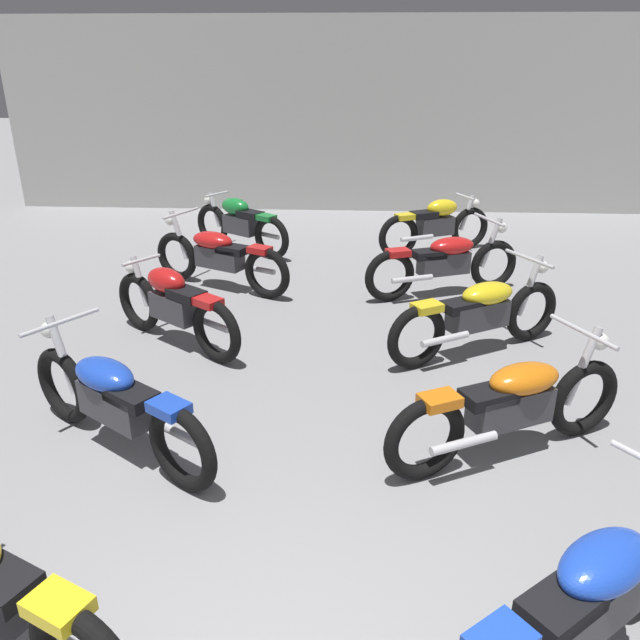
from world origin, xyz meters
name	(u,v)px	position (x,y,z in m)	size (l,w,h in m)	color
back_wall	(340,117)	(0.00, 11.15, 1.80)	(13.05, 0.24, 3.60)	#B2B2AD
motorcycle_left_row_1	(115,401)	(-1.51, 2.61, 0.45)	(1.86, 1.31, 0.97)	black
motorcycle_left_row_2	(174,305)	(-1.59, 4.59, 0.46)	(1.65, 1.25, 0.88)	black
motorcycle_left_row_3	(219,256)	(-1.47, 6.38, 0.45)	(2.00, 1.11, 0.97)	black
motorcycle_left_row_4	(240,223)	(-1.49, 8.09, 0.46)	(1.68, 1.21, 0.88)	black
motorcycle_right_row_0	(587,602)	(1.48, 0.85, 0.45)	(1.78, 1.42, 0.97)	black
motorcycle_right_row_1	(512,404)	(1.54, 2.73, 0.45)	(2.00, 1.11, 0.97)	black
motorcycle_right_row_2	(479,313)	(1.62, 4.56, 0.45)	(1.94, 1.19, 0.97)	black
motorcycle_right_row_3	(445,262)	(1.48, 6.29, 0.45)	(2.06, 0.98, 0.97)	black
motorcycle_right_row_4	(436,224)	(1.59, 8.18, 0.46)	(1.83, 0.95, 0.88)	black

